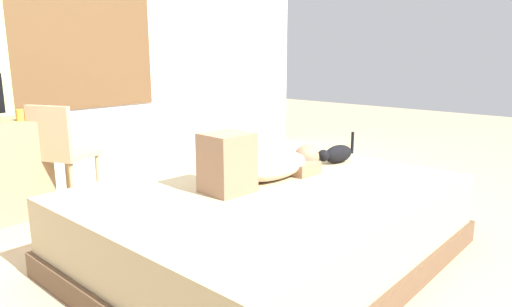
{
  "coord_description": "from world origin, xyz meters",
  "views": [
    {
      "loc": [
        -1.97,
        -1.66,
        1.23
      ],
      "look_at": [
        0.13,
        0.21,
        0.61
      ],
      "focal_mm": 31.89,
      "sensor_mm": 36.0,
      "label": 1
    }
  ],
  "objects_px": {
    "cup": "(21,115)",
    "chair_by_desk": "(61,150)",
    "bed": "(270,222)",
    "person_lying": "(262,164)",
    "cat": "(337,154)"
  },
  "relations": [
    {
      "from": "cup",
      "to": "chair_by_desk",
      "type": "relative_size",
      "value": 0.1
    },
    {
      "from": "bed",
      "to": "cup",
      "type": "xyz_separation_m",
      "value": [
        -0.65,
        1.88,
        0.55
      ]
    },
    {
      "from": "person_lying",
      "to": "cup",
      "type": "bearing_deg",
      "value": 110.65
    },
    {
      "from": "cat",
      "to": "person_lying",
      "type": "bearing_deg",
      "value": 173.72
    },
    {
      "from": "person_lying",
      "to": "cat",
      "type": "distance_m",
      "value": 0.73
    },
    {
      "from": "person_lying",
      "to": "cat",
      "type": "relative_size",
      "value": 2.65
    },
    {
      "from": "cat",
      "to": "cup",
      "type": "xyz_separation_m",
      "value": [
        -1.4,
        1.88,
        0.25
      ]
    },
    {
      "from": "bed",
      "to": "cup",
      "type": "height_order",
      "value": "cup"
    },
    {
      "from": "chair_by_desk",
      "to": "person_lying",
      "type": "bearing_deg",
      "value": -73.24
    },
    {
      "from": "person_lying",
      "to": "cup",
      "type": "height_order",
      "value": "cup"
    },
    {
      "from": "bed",
      "to": "cat",
      "type": "relative_size",
      "value": 6.21
    },
    {
      "from": "person_lying",
      "to": "chair_by_desk",
      "type": "xyz_separation_m",
      "value": [
        -0.49,
        1.62,
        -0.07
      ]
    },
    {
      "from": "cat",
      "to": "cup",
      "type": "distance_m",
      "value": 2.36
    },
    {
      "from": "cat",
      "to": "bed",
      "type": "bearing_deg",
      "value": -179.54
    },
    {
      "from": "bed",
      "to": "chair_by_desk",
      "type": "xyz_separation_m",
      "value": [
        -0.46,
        1.71,
        0.28
      ]
    }
  ]
}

